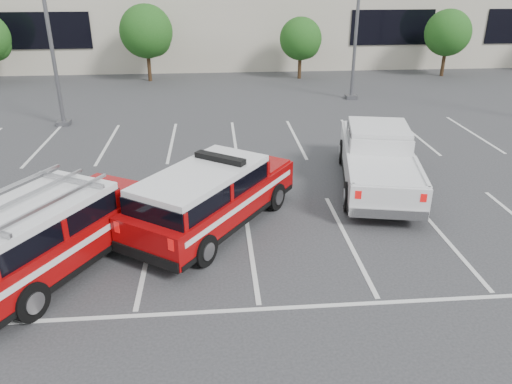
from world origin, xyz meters
TOP-DOWN VIEW (x-y plane):
  - ground at (0.00, 0.00)m, footprint 120.00×120.00m
  - stall_markings at (0.00, 4.50)m, footprint 23.00×15.00m
  - tree_mid_left at (-4.91, 22.05)m, footprint 3.37×3.37m
  - tree_mid_right at (5.09, 22.05)m, footprint 2.77×2.77m
  - tree_right at (15.09, 22.05)m, footprint 3.07×3.07m
  - light_pole_left at (-8.00, 12.00)m, footprint 0.90×0.60m
  - light_pole_mid at (7.00, 16.00)m, footprint 0.90×0.60m
  - fire_chief_suv at (-1.00, 1.06)m, footprint 5.07×5.95m
  - white_pickup at (4.61, 3.65)m, footprint 3.47×6.74m
  - ladder_suv at (-4.89, -0.78)m, footprint 4.68×5.93m

SIDE VIEW (x-z plane):
  - ground at x=0.00m, z-range 0.00..0.00m
  - stall_markings at x=0.00m, z-range 0.00..0.01m
  - white_pickup at x=4.61m, z-range -0.20..1.77m
  - fire_chief_suv at x=-1.00m, z-range -0.19..1.85m
  - ladder_suv at x=-4.89m, z-range -0.22..1.98m
  - tree_mid_right at x=5.09m, z-range 0.51..4.50m
  - tree_right at x=15.09m, z-range 0.56..4.98m
  - tree_mid_left at x=-4.91m, z-range 0.62..5.46m
  - light_pole_left at x=-8.00m, z-range 0.07..10.31m
  - light_pole_mid at x=7.00m, z-range 0.07..10.31m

